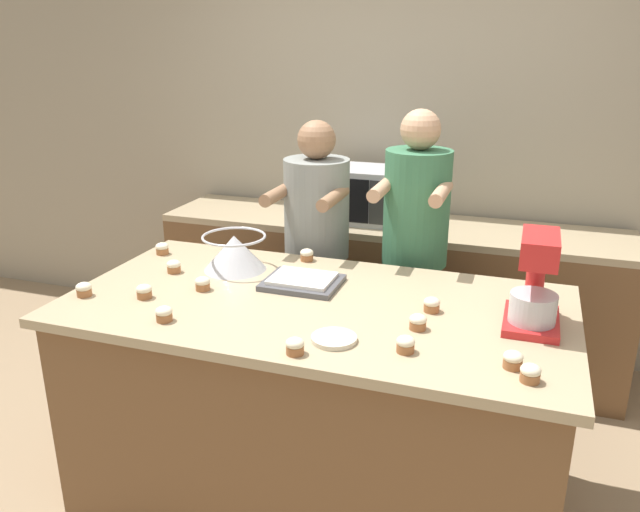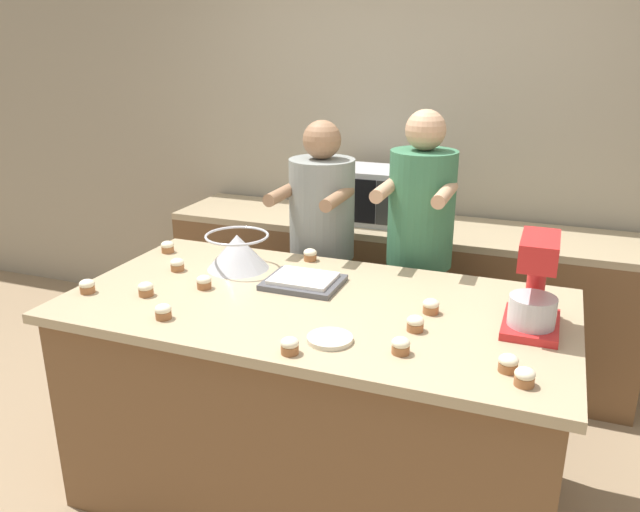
# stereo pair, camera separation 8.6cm
# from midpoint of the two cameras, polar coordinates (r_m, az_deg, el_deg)

# --- Properties ---
(ground_plane) EXTENTS (16.00, 16.00, 0.00)m
(ground_plane) POSITION_cam_midpoint_polar(r_m,az_deg,el_deg) (3.05, -1.21, -20.49)
(ground_plane) COLOR #937A5B
(back_wall) EXTENTS (10.00, 0.06, 2.70)m
(back_wall) POSITION_cam_midpoint_polar(r_m,az_deg,el_deg) (4.04, 7.14, 10.43)
(back_wall) COLOR gray
(back_wall) RESTS_ON ground_plane
(island_counter) EXTENTS (2.05, 1.06, 0.93)m
(island_counter) POSITION_cam_midpoint_polar(r_m,az_deg,el_deg) (2.78, -1.28, -13.02)
(island_counter) COLOR brown
(island_counter) RESTS_ON ground_plane
(back_counter) EXTENTS (2.80, 0.60, 0.91)m
(back_counter) POSITION_cam_midpoint_polar(r_m,az_deg,el_deg) (3.95, 5.53, -3.25)
(back_counter) COLOR brown
(back_counter) RESTS_ON ground_plane
(person_left) EXTENTS (0.36, 0.51, 1.57)m
(person_left) POSITION_cam_midpoint_polar(r_m,az_deg,el_deg) (3.37, -1.05, -0.46)
(person_left) COLOR #232328
(person_left) RESTS_ON ground_plane
(person_right) EXTENTS (0.34, 0.50, 1.64)m
(person_right) POSITION_cam_midpoint_polar(r_m,az_deg,el_deg) (3.22, 7.80, -0.72)
(person_right) COLOR #232328
(person_right) RESTS_ON ground_plane
(stand_mixer) EXTENTS (0.20, 0.30, 0.36)m
(stand_mixer) POSITION_cam_midpoint_polar(r_m,az_deg,el_deg) (2.41, 18.12, -2.63)
(stand_mixer) COLOR red
(stand_mixer) RESTS_ON island_counter
(mixing_bowl) EXTENTS (0.30, 0.30, 0.17)m
(mixing_bowl) POSITION_cam_midpoint_polar(r_m,az_deg,el_deg) (2.92, -8.66, 0.41)
(mixing_bowl) COLOR #BCBCC1
(mixing_bowl) RESTS_ON island_counter
(baking_tray) EXTENTS (0.33, 0.27, 0.04)m
(baking_tray) POSITION_cam_midpoint_polar(r_m,az_deg,el_deg) (2.72, -2.53, -2.34)
(baking_tray) COLOR #4C4C51
(baking_tray) RESTS_ON island_counter
(microwave_oven) EXTENTS (0.45, 0.37, 0.32)m
(microwave_oven) POSITION_cam_midpoint_polar(r_m,az_deg,el_deg) (3.80, 2.88, 5.70)
(microwave_oven) COLOR #B7B7BC
(microwave_oven) RESTS_ON back_counter
(small_plate) EXTENTS (0.16, 0.16, 0.02)m
(small_plate) POSITION_cam_midpoint_polar(r_m,az_deg,el_deg) (2.23, 0.17, -7.58)
(small_plate) COLOR beige
(small_plate) RESTS_ON island_counter
(cupcake_0) EXTENTS (0.06, 0.06, 0.06)m
(cupcake_0) POSITION_cam_midpoint_polar(r_m,az_deg,el_deg) (2.33, 7.90, -5.99)
(cupcake_0) COLOR #9E6038
(cupcake_0) RESTS_ON island_counter
(cupcake_1) EXTENTS (0.06, 0.06, 0.06)m
(cupcake_1) POSITION_cam_midpoint_polar(r_m,az_deg,el_deg) (2.14, -3.46, -8.23)
(cupcake_1) COLOR #9E6038
(cupcake_1) RESTS_ON island_counter
(cupcake_2) EXTENTS (0.06, 0.06, 0.06)m
(cupcake_2) POSITION_cam_midpoint_polar(r_m,az_deg,el_deg) (2.96, -14.04, -0.93)
(cupcake_2) COLOR #9E6038
(cupcake_2) RESTS_ON island_counter
(cupcake_3) EXTENTS (0.06, 0.06, 0.06)m
(cupcake_3) POSITION_cam_midpoint_polar(r_m,az_deg,el_deg) (2.80, -21.61, -2.85)
(cupcake_3) COLOR #9E6038
(cupcake_3) RESTS_ON island_counter
(cupcake_4) EXTENTS (0.06, 0.06, 0.06)m
(cupcake_4) POSITION_cam_midpoint_polar(r_m,az_deg,el_deg) (2.14, 16.12, -9.10)
(cupcake_4) COLOR #9E6038
(cupcake_4) RESTS_ON island_counter
(cupcake_5) EXTENTS (0.06, 0.06, 0.06)m
(cupcake_5) POSITION_cam_midpoint_polar(r_m,az_deg,el_deg) (2.70, -16.67, -3.12)
(cupcake_5) COLOR #9E6038
(cupcake_5) RESTS_ON island_counter
(cupcake_6) EXTENTS (0.06, 0.06, 0.06)m
(cupcake_6) POSITION_cam_midpoint_polar(r_m,az_deg,el_deg) (2.72, -11.58, -2.48)
(cupcake_6) COLOR #9E6038
(cupcake_6) RESTS_ON island_counter
(cupcake_7) EXTENTS (0.06, 0.06, 0.06)m
(cupcake_7) POSITION_cam_midpoint_polar(r_m,az_deg,el_deg) (3.23, -14.98, 0.67)
(cupcake_7) COLOR #9E6038
(cupcake_7) RESTS_ON island_counter
(cupcake_8) EXTENTS (0.06, 0.06, 0.06)m
(cupcake_8) POSITION_cam_midpoint_polar(r_m,az_deg,el_deg) (2.07, 17.54, -10.18)
(cupcake_8) COLOR #9E6038
(cupcake_8) RESTS_ON island_counter
(cupcake_9) EXTENTS (0.06, 0.06, 0.06)m
(cupcake_9) POSITION_cam_midpoint_polar(r_m,az_deg,el_deg) (3.03, -2.03, 0.11)
(cupcake_9) COLOR #9E6038
(cupcake_9) RESTS_ON island_counter
(cupcake_10) EXTENTS (0.06, 0.06, 0.06)m
(cupcake_10) POSITION_cam_midpoint_polar(r_m,az_deg,el_deg) (2.17, 6.70, -8.02)
(cupcake_10) COLOR #9E6038
(cupcake_10) RESTS_ON island_counter
(cupcake_11) EXTENTS (0.06, 0.06, 0.06)m
(cupcake_11) POSITION_cam_midpoint_polar(r_m,az_deg,el_deg) (2.46, -15.05, -5.13)
(cupcake_11) COLOR #9E6038
(cupcake_11) RESTS_ON island_counter
(cupcake_12) EXTENTS (0.06, 0.06, 0.06)m
(cupcake_12) POSITION_cam_midpoint_polar(r_m,az_deg,el_deg) (2.49, 9.21, -4.41)
(cupcake_12) COLOR #9E6038
(cupcake_12) RESTS_ON island_counter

